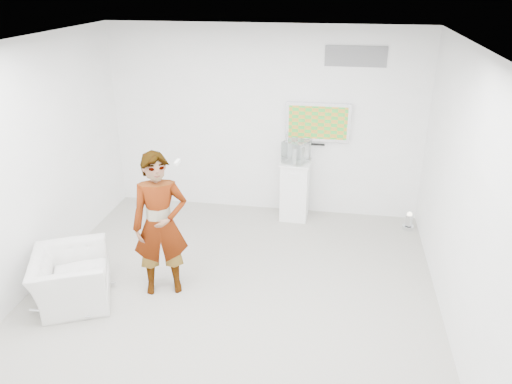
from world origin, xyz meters
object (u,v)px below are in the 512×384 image
person (160,225)px  armchair (71,278)px  tv (318,122)px  floor_uplight (409,221)px  pedestal (295,190)px

person → armchair: 1.25m
tv → floor_uplight: bearing=-13.5°
pedestal → tv: bearing=38.5°
tv → pedestal: 1.14m
tv → person: (-1.70, -2.54, -0.64)m
person → floor_uplight: (3.19, 2.18, -0.77)m
tv → pedestal: bearing=-141.5°
tv → person: bearing=-123.8°
floor_uplight → armchair: bearing=-148.3°
tv → person: size_ratio=0.55×
armchair → floor_uplight: armchair is taller
floor_uplight → person: bearing=-145.6°
tv → pedestal: (-0.30, -0.24, -1.07)m
armchair → pedestal: bearing=-65.7°
floor_uplight → tv: bearing=166.5°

